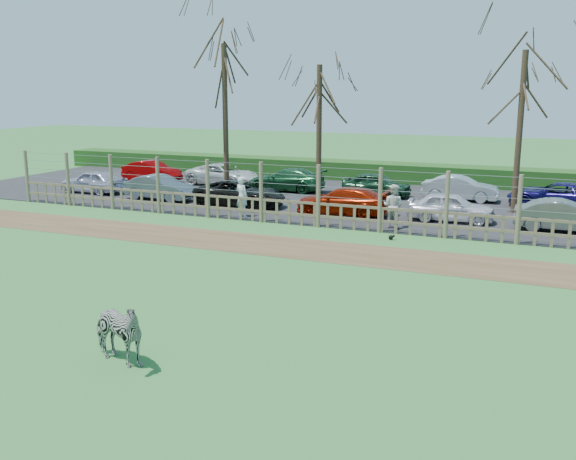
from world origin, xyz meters
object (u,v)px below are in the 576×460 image
at_px(car_4, 451,207).
at_px(visitor_a, 242,197).
at_px(crow, 391,237).
at_px(car_2, 240,193).
at_px(car_12, 557,195).
at_px(car_3, 343,201).
at_px(car_8, 223,175).
at_px(visitor_b, 393,206).
at_px(car_10, 377,185).
at_px(car_5, 564,216).
at_px(tree_right, 523,93).
at_px(car_1, 160,188).
at_px(tree_mid, 319,100).
at_px(tree_left, 225,84).
at_px(car_0, 93,181).
at_px(zebra, 116,332).
at_px(car_7, 152,171).
at_px(car_11, 460,188).

bearing_deg(car_4, visitor_a, 102.19).
xyz_separation_m(crow, car_2, (-8.09, 3.74, 0.55)).
bearing_deg(crow, car_12, 58.04).
relative_size(car_3, car_8, 0.96).
height_order(visitor_b, car_8, visitor_b).
bearing_deg(car_10, car_8, 88.99).
height_order(car_3, car_5, same).
bearing_deg(car_5, tree_right, 30.26).
bearing_deg(car_1, tree_mid, -65.56).
bearing_deg(tree_left, car_5, -6.32).
bearing_deg(car_0, zebra, 41.35).
bearing_deg(tree_right, zebra, -107.70).
height_order(zebra, car_7, zebra).
height_order(tree_mid, crow, tree_mid).
bearing_deg(car_2, zebra, -158.32).
height_order(tree_left, crow, tree_left).
distance_m(zebra, car_1, 19.34).
relative_size(zebra, car_1, 0.44).
bearing_deg(car_2, car_11, -55.96).
bearing_deg(car_3, tree_right, 116.27).
relative_size(zebra, car_2, 0.37).
height_order(zebra, car_0, zebra).
height_order(car_1, car_2, same).
bearing_deg(car_5, car_4, 84.88).
height_order(crow, car_0, car_0).
distance_m(crow, car_0, 17.50).
bearing_deg(car_7, car_3, -105.78).
bearing_deg(car_5, tree_left, 81.87).
bearing_deg(zebra, car_12, -6.33).
bearing_deg(car_8, car_1, 179.98).
height_order(crow, car_3, car_3).
relative_size(car_0, car_1, 0.97).
xyz_separation_m(car_2, car_7, (-8.42, 5.17, 0.00)).
relative_size(tree_right, car_0, 2.09).
height_order(visitor_b, car_1, visitor_b).
bearing_deg(tree_left, zebra, -68.45).
relative_size(car_4, car_7, 0.97).
xyz_separation_m(tree_left, tree_right, (13.50, 1.50, -0.37)).
bearing_deg(car_8, car_5, -100.67).
height_order(visitor_a, crow, visitor_a).
relative_size(car_7, car_8, 0.84).
bearing_deg(tree_left, visitor_b, -21.20).
xyz_separation_m(tree_left, car_12, (15.23, 3.34, -4.98)).
height_order(visitor_a, car_12, visitor_a).
bearing_deg(tree_mid, car_3, -52.41).
bearing_deg(car_5, tree_mid, 74.33).
height_order(visitor_b, car_3, visitor_b).
distance_m(zebra, car_3, 16.41).
bearing_deg(tree_left, car_10, 26.74).
height_order(crow, car_2, car_2).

